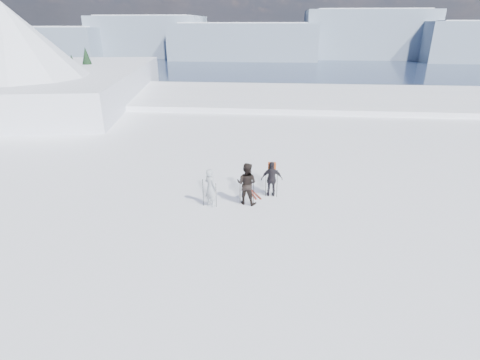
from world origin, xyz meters
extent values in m
plane|color=white|center=(0.00, 60.00, -17.50)|extent=(220.00, 208.01, 71.62)
cube|color=white|center=(0.00, 30.00, -6.50)|extent=(180.00, 16.00, 14.00)
plane|color=#1F2B48|center=(0.00, 290.00, -30.00)|extent=(820.00, 820.00, 0.00)
cube|color=slate|center=(-280.00, 440.00, -13.00)|extent=(150.00, 80.00, 34.00)
cube|color=white|center=(-280.00, 440.00, 1.00)|extent=(127.50, 70.00, 8.00)
cube|color=slate|center=(-160.00, 470.00, -7.00)|extent=(130.00, 80.00, 46.00)
cube|color=white|center=(-160.00, 470.00, 13.00)|extent=(110.50, 70.00, 8.00)
cube|color=slate|center=(-40.00, 440.00, -11.00)|extent=(160.00, 80.00, 38.00)
cube|color=white|center=(-40.00, 440.00, 5.00)|extent=(136.00, 70.00, 8.00)
cube|color=slate|center=(100.00, 470.00, -4.00)|extent=(140.00, 80.00, 52.00)
cube|color=white|center=(100.00, 470.00, 19.00)|extent=(119.00, 70.00, 8.00)
cube|color=white|center=(-28.00, 28.00, -5.00)|extent=(29.19, 35.68, 16.00)
cone|color=white|center=(-25.00, 22.00, 5.00)|extent=(18.00, 18.00, 9.00)
cone|color=white|center=(-33.00, 32.00, 1.00)|extent=(16.00, 16.00, 8.00)
cube|color=#2D2B28|center=(-22.00, 36.00, -9.00)|extent=(21.55, 17.87, 14.25)
cone|color=black|center=(-25.00, 31.00, -2.50)|extent=(6.16, 6.16, 11.00)
cone|color=black|center=(-22.00, 28.00, -3.50)|extent=(5.04, 5.04, 9.00)
cone|color=black|center=(-24.00, 34.00, -1.50)|extent=(7.28, 7.28, 13.00)
cone|color=black|center=(-18.00, 32.00, -3.00)|extent=(5.60, 5.60, 10.00)
cone|color=black|center=(-27.00, 36.00, -2.00)|extent=(6.72, 6.72, 12.00)
cone|color=black|center=(-20.00, 30.00, -2.50)|extent=(6.16, 6.16, 11.00)
imported|color=#979EA5|center=(-3.56, 3.42, 0.88)|extent=(0.77, 0.73, 1.77)
imported|color=black|center=(-1.98, 3.80, 0.98)|extent=(1.11, 0.96, 1.95)
imported|color=black|center=(-0.87, 4.73, 0.85)|extent=(1.03, 0.48, 1.71)
cube|color=#CA4813|center=(-0.88, 4.98, 1.97)|extent=(0.38, 0.23, 0.53)
cylinder|color=black|center=(-3.88, 3.34, 0.66)|extent=(0.02, 0.02, 1.31)
cylinder|color=black|center=(-3.29, 3.29, 0.58)|extent=(0.02, 0.02, 1.15)
cylinder|color=black|center=(-2.27, 3.74, 0.60)|extent=(0.02, 0.02, 1.19)
cylinder|color=black|center=(-1.66, 3.76, 0.58)|extent=(0.02, 0.02, 1.17)
cylinder|color=black|center=(-1.14, 4.67, 0.65)|extent=(0.02, 0.02, 1.30)
cylinder|color=black|center=(-0.61, 4.61, 0.68)|extent=(0.02, 0.02, 1.36)
cube|color=black|center=(-1.87, 5.01, 0.01)|extent=(0.70, 1.62, 0.03)
cube|color=black|center=(-1.73, 5.01, 0.01)|extent=(0.86, 1.55, 0.03)
camera|label=1|loc=(-0.77, -11.52, 7.58)|focal=28.00mm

